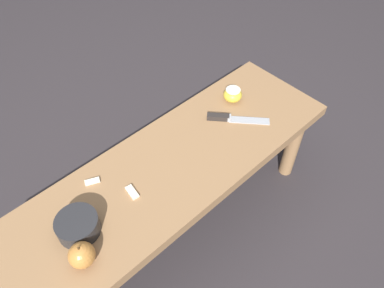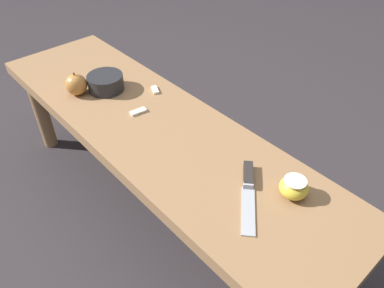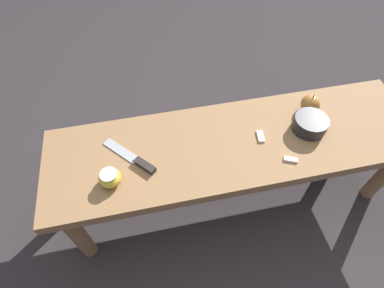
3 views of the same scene
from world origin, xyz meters
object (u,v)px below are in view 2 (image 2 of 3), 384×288
(apple_whole, at_px, (76,85))
(wooden_bench, at_px, (155,138))
(apple_cut, at_px, (294,187))
(knife, at_px, (248,185))
(bowl, at_px, (105,83))

(apple_whole, bearing_deg, wooden_bench, -164.09)
(wooden_bench, bearing_deg, apple_cut, -170.31)
(apple_whole, relative_size, apple_cut, 1.14)
(wooden_bench, relative_size, apple_cut, 19.45)
(knife, xyz_separation_m, apple_cut, (-0.09, -0.06, 0.02))
(wooden_bench, distance_m, apple_cut, 0.47)
(knife, distance_m, apple_whole, 0.68)
(wooden_bench, bearing_deg, knife, -177.58)
(apple_whole, distance_m, bowl, 0.09)
(knife, bearing_deg, wooden_bench, -129.45)
(knife, distance_m, apple_cut, 0.11)
(apple_cut, bearing_deg, bowl, 6.24)
(bowl, bearing_deg, apple_cut, -173.76)
(bowl, bearing_deg, knife, -178.49)
(wooden_bench, xyz_separation_m, apple_cut, (-0.45, -0.08, 0.08))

